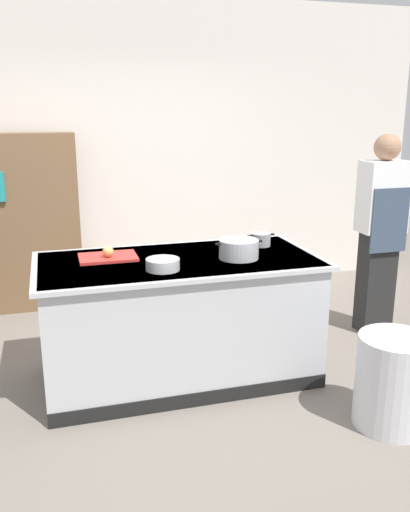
{
  "coord_description": "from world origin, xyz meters",
  "views": [
    {
      "loc": [
        -0.83,
        -3.56,
        1.92
      ],
      "look_at": [
        0.25,
        0.2,
        0.85
      ],
      "focal_mm": 38.02,
      "sensor_mm": 36.0,
      "label": 1
    }
  ],
  "objects_px": {
    "mixing_bowl": "(163,264)",
    "trash_bin": "(393,382)",
    "bookshelf": "(20,224)",
    "onion": "(108,252)",
    "person_chef": "(380,230)",
    "stock_pot": "(239,249)",
    "sauce_pan": "(261,240)"
  },
  "relations": [
    {
      "from": "trash_bin",
      "to": "person_chef",
      "type": "relative_size",
      "value": 0.34
    },
    {
      "from": "stock_pot",
      "to": "sauce_pan",
      "type": "xyz_separation_m",
      "value": [
        0.28,
        0.29,
        -0.02
      ]
    },
    {
      "from": "sauce_pan",
      "to": "person_chef",
      "type": "xyz_separation_m",
      "value": [
        1.17,
        0.17,
        -0.04
      ]
    },
    {
      "from": "stock_pot",
      "to": "sauce_pan",
      "type": "distance_m",
      "value": 0.4
    },
    {
      "from": "bookshelf",
      "to": "person_chef",
      "type": "bearing_deg",
      "value": -25.67
    },
    {
      "from": "onion",
      "to": "sauce_pan",
      "type": "bearing_deg",
      "value": 3.74
    },
    {
      "from": "sauce_pan",
      "to": "bookshelf",
      "type": "bearing_deg",
      "value": 138.51
    },
    {
      "from": "stock_pot",
      "to": "trash_bin",
      "type": "relative_size",
      "value": 0.58
    },
    {
      "from": "trash_bin",
      "to": "bookshelf",
      "type": "height_order",
      "value": "bookshelf"
    },
    {
      "from": "mixing_bowl",
      "to": "person_chef",
      "type": "bearing_deg",
      "value": 16.39
    },
    {
      "from": "onion",
      "to": "trash_bin",
      "type": "distance_m",
      "value": 2.05
    },
    {
      "from": "stock_pot",
      "to": "mixing_bowl",
      "type": "distance_m",
      "value": 0.59
    },
    {
      "from": "person_chef",
      "to": "trash_bin",
      "type": "bearing_deg",
      "value": 140.54
    },
    {
      "from": "sauce_pan",
      "to": "mixing_bowl",
      "type": "xyz_separation_m",
      "value": [
        -0.85,
        -0.42,
        -0.01
      ]
    },
    {
      "from": "stock_pot",
      "to": "person_chef",
      "type": "distance_m",
      "value": 1.52
    },
    {
      "from": "onion",
      "to": "mixing_bowl",
      "type": "distance_m",
      "value": 0.47
    },
    {
      "from": "sauce_pan",
      "to": "trash_bin",
      "type": "xyz_separation_m",
      "value": [
        0.42,
        -1.18,
        -0.66
      ]
    },
    {
      "from": "sauce_pan",
      "to": "bookshelf",
      "type": "height_order",
      "value": "bookshelf"
    },
    {
      "from": "onion",
      "to": "trash_bin",
      "type": "bearing_deg",
      "value": -34.74
    },
    {
      "from": "stock_pot",
      "to": "person_chef",
      "type": "bearing_deg",
      "value": 17.73
    },
    {
      "from": "sauce_pan",
      "to": "stock_pot",
      "type": "bearing_deg",
      "value": -134.21
    },
    {
      "from": "onion",
      "to": "person_chef",
      "type": "bearing_deg",
      "value": 6.12
    },
    {
      "from": "onion",
      "to": "bookshelf",
      "type": "xyz_separation_m",
      "value": [
        -0.65,
        1.68,
        -0.11
      ]
    },
    {
      "from": "trash_bin",
      "to": "person_chef",
      "type": "xyz_separation_m",
      "value": [
        0.74,
        1.35,
        0.62
      ]
    },
    {
      "from": "sauce_pan",
      "to": "mixing_bowl",
      "type": "height_order",
      "value": "sauce_pan"
    },
    {
      "from": "stock_pot",
      "to": "bookshelf",
      "type": "relative_size",
      "value": 0.2
    },
    {
      "from": "stock_pot",
      "to": "bookshelf",
      "type": "distance_m",
      "value": 2.44
    },
    {
      "from": "person_chef",
      "to": "mixing_bowl",
      "type": "bearing_deg",
      "value": 95.72
    },
    {
      "from": "trash_bin",
      "to": "bookshelf",
      "type": "relative_size",
      "value": 0.35
    },
    {
      "from": "mixing_bowl",
      "to": "bookshelf",
      "type": "xyz_separation_m",
      "value": [
        -0.97,
        2.03,
        -0.09
      ]
    },
    {
      "from": "mixing_bowl",
      "to": "trash_bin",
      "type": "xyz_separation_m",
      "value": [
        1.27,
        -0.76,
        -0.64
      ]
    },
    {
      "from": "bookshelf",
      "to": "onion",
      "type": "bearing_deg",
      "value": -68.87
    }
  ]
}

